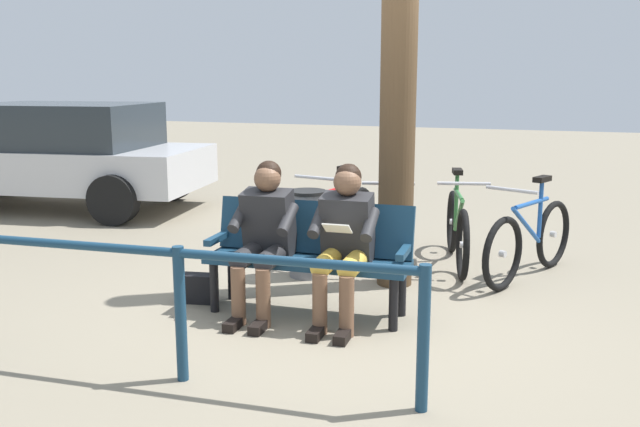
{
  "coord_description": "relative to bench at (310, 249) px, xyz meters",
  "views": [
    {
      "loc": [
        -1.64,
        4.86,
        1.85
      ],
      "look_at": [
        0.19,
        -0.3,
        0.75
      ],
      "focal_mm": 38.75,
      "sensor_mm": 36.0,
      "label": 1
    }
  ],
  "objects": [
    {
      "name": "ground_plane",
      "position": [
        -0.2,
        0.08,
        -0.51
      ],
      "size": [
        40.0,
        40.0,
        0.0
      ],
      "primitive_type": "plane",
      "color": "gray"
    },
    {
      "name": "bench",
      "position": [
        0.0,
        0.0,
        0.0
      ],
      "size": [
        1.62,
        0.55,
        0.87
      ],
      "rotation": [
        0.0,
        0.0,
        0.05
      ],
      "color": "navy",
      "rests_on": "ground"
    },
    {
      "name": "person_reading",
      "position": [
        -0.33,
        0.15,
        0.16
      ],
      "size": [
        0.5,
        0.78,
        1.2
      ],
      "rotation": [
        0.0,
        0.0,
        0.05
      ],
      "color": "#262628",
      "rests_on": "ground"
    },
    {
      "name": "person_companion",
      "position": [
        0.31,
        0.18,
        0.16
      ],
      "size": [
        0.5,
        0.78,
        1.2
      ],
      "rotation": [
        0.0,
        0.0,
        0.05
      ],
      "color": "#262628",
      "rests_on": "ground"
    },
    {
      "name": "handbag",
      "position": [
        0.94,
        0.13,
        -0.39
      ],
      "size": [
        0.32,
        0.19,
        0.24
      ],
      "primitive_type": "cube",
      "rotation": [
        0.0,
        0.0,
        0.19
      ],
      "color": "black",
      "rests_on": "ground"
    },
    {
      "name": "tree_trunk",
      "position": [
        -0.46,
        -0.93,
        1.46
      ],
      "size": [
        0.31,
        0.31,
        3.94
      ],
      "primitive_type": "cylinder",
      "color": "#4C3823",
      "rests_on": "ground"
    },
    {
      "name": "litter_bin",
      "position": [
        0.36,
        -0.9,
        -0.1
      ],
      "size": [
        0.35,
        0.35,
        0.81
      ],
      "color": "slate",
      "rests_on": "ground"
    },
    {
      "name": "bicycle_purple",
      "position": [
        -1.59,
        -1.52,
        -0.15
      ],
      "size": [
        0.74,
        1.57,
        0.94
      ],
      "rotation": [
        0.0,
        0.0,
        1.17
      ],
      "color": "black",
      "rests_on": "ground"
    },
    {
      "name": "bicycle_blue",
      "position": [
        -0.89,
        -1.76,
        -0.15
      ],
      "size": [
        0.57,
        1.64,
        0.94
      ],
      "rotation": [
        0.0,
        0.0,
        1.82
      ],
      "color": "black",
      "rests_on": "ground"
    },
    {
      "name": "bicycle_silver",
      "position": [
        -0.25,
        -1.54,
        -0.15
      ],
      "size": [
        0.55,
        1.65,
        0.94
      ],
      "rotation": [
        0.0,
        0.0,
        1.8
      ],
      "color": "black",
      "rests_on": "ground"
    },
    {
      "name": "bicycle_red",
      "position": [
        0.32,
        -1.65,
        -0.15
      ],
      "size": [
        0.51,
        1.66,
        0.94
      ],
      "rotation": [
        0.0,
        0.0,
        1.38
      ],
      "color": "black",
      "rests_on": "ground"
    },
    {
      "name": "railing_fence",
      "position": [
        0.29,
        1.47,
        0.08
      ],
      "size": [
        3.01,
        0.27,
        0.85
      ],
      "rotation": [
        0.0,
        0.0,
        0.07
      ],
      "color": "navy",
      "rests_on": "ground"
    },
    {
      "name": "parked_car",
      "position": [
        4.86,
        -2.9,
        0.27
      ],
      "size": [
        4.42,
        2.48,
        1.47
      ],
      "rotation": [
        0.0,
        0.0,
        0.14
      ],
      "color": "silver",
      "rests_on": "ground"
    }
  ]
}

